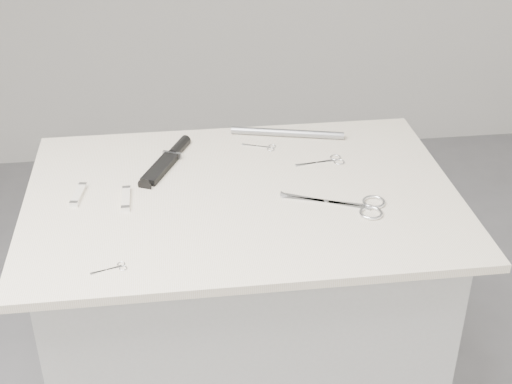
{
  "coord_description": "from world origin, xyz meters",
  "views": [
    {
      "loc": [
        -0.15,
        -1.42,
        1.76
      ],
      "look_at": [
        0.03,
        -0.0,
        0.92
      ],
      "focal_mm": 50.0,
      "sensor_mm": 36.0,
      "label": 1
    }
  ],
  "objects": [
    {
      "name": "plinth",
      "position": [
        0.0,
        0.0,
        0.45
      ],
      "size": [
        0.9,
        0.6,
        0.9
      ],
      "primitive_type": "cube",
      "color": "#B2B2B0",
      "rests_on": "ground"
    },
    {
      "name": "pocket_knife_a",
      "position": [
        -0.27,
        -0.0,
        0.93
      ],
      "size": [
        0.02,
        0.1,
        0.01
      ],
      "rotation": [
        0.0,
        0.0,
        1.57
      ],
      "color": "silver",
      "rests_on": "display_board"
    },
    {
      "name": "sheathed_knife",
      "position": [
        -0.16,
        0.17,
        0.93
      ],
      "size": [
        0.13,
        0.23,
        0.03
      ],
      "rotation": [
        0.0,
        0.0,
        1.14
      ],
      "color": "black",
      "rests_on": "display_board"
    },
    {
      "name": "embroidery_scissors_a",
      "position": [
        0.23,
        0.12,
        0.92
      ],
      "size": [
        0.13,
        0.05,
        0.0
      ],
      "rotation": [
        0.0,
        0.0,
        0.15
      ],
      "color": "silver",
      "rests_on": "display_board"
    },
    {
      "name": "metal_rail",
      "position": [
        0.15,
        0.28,
        0.93
      ],
      "size": [
        0.3,
        0.09,
        0.02
      ],
      "primitive_type": "cylinder",
      "rotation": [
        0.0,
        1.57,
        -0.25
      ],
      "color": "gray",
      "rests_on": "display_board"
    },
    {
      "name": "display_board",
      "position": [
        0.0,
        0.0,
        0.91
      ],
      "size": [
        1.0,
        0.7,
        0.02
      ],
      "primitive_type": "cube",
      "color": "beige",
      "rests_on": "plinth"
    },
    {
      "name": "large_shears",
      "position": [
        0.25,
        -0.09,
        0.92
      ],
      "size": [
        0.23,
        0.14,
        0.01
      ],
      "rotation": [
        0.0,
        0.0,
        -0.39
      ],
      "color": "silver",
      "rests_on": "display_board"
    },
    {
      "name": "embroidery_scissors_b",
      "position": [
        0.08,
        0.22,
        0.92
      ],
      "size": [
        0.09,
        0.05,
        0.0
      ],
      "rotation": [
        0.0,
        0.0,
        -0.37
      ],
      "color": "silver",
      "rests_on": "display_board"
    },
    {
      "name": "pocket_knife_b",
      "position": [
        -0.38,
        0.03,
        0.93
      ],
      "size": [
        0.04,
        0.1,
        0.01
      ],
      "rotation": [
        0.0,
        0.0,
        1.41
      ],
      "color": "silver",
      "rests_on": "display_board"
    },
    {
      "name": "tiny_scissors",
      "position": [
        -0.28,
        -0.26,
        0.92
      ],
      "size": [
        0.07,
        0.04,
        0.0
      ],
      "rotation": [
        0.0,
        0.0,
        0.3
      ],
      "color": "silver",
      "rests_on": "display_board"
    }
  ]
}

